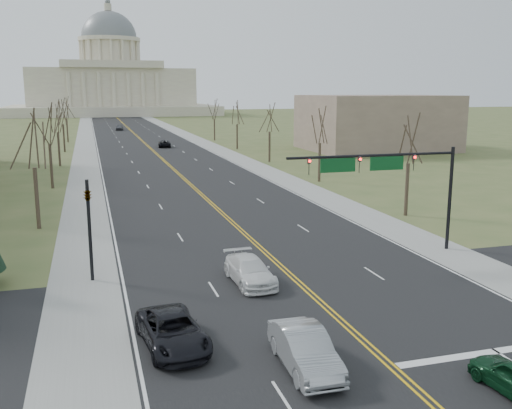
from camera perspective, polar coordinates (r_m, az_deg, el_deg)
ground at (r=25.34m, az=12.29°, el=-14.61°), size 600.00×600.00×0.00m
road at (r=130.80m, az=-11.42°, el=6.37°), size 20.00×380.00×0.01m
cross_road at (r=30.27m, az=6.80°, el=-9.98°), size 120.00×14.00×0.01m
sidewalk_left at (r=130.32m, az=-16.70°, el=6.10°), size 4.00×380.00×0.03m
sidewalk_right at (r=132.38m, az=-6.21°, el=6.58°), size 4.00×380.00×0.03m
center_line at (r=130.80m, az=-11.42°, el=6.37°), size 0.42×380.00×0.01m
edge_line_left at (r=130.32m, az=-15.73°, el=6.15°), size 0.15×380.00×0.01m
edge_line_right at (r=132.01m, az=-7.15°, el=6.55°), size 0.15×380.00×0.01m
stop_bar at (r=27.21m, az=22.89°, el=-13.36°), size 9.50×0.50×0.01m
capitol at (r=270.02m, az=-14.26°, el=11.75°), size 90.00×60.00×50.00m
signal_mast at (r=38.60m, az=12.84°, el=3.32°), size 12.12×0.44×7.20m
signal_left at (r=34.14m, az=-16.36°, el=-1.39°), size 0.32×0.36×6.00m
tree_r_0 at (r=51.56m, az=15.08°, el=6.07°), size 3.74×3.74×8.50m
tree_l_0 at (r=48.21m, az=-21.44°, el=5.79°), size 3.96×3.96×9.00m
tree_r_1 at (r=69.38m, az=6.44°, el=7.66°), size 3.74×3.74×8.50m
tree_l_1 at (r=68.11m, az=-20.05°, el=7.31°), size 3.96×3.96×9.00m
tree_r_2 at (r=88.13m, az=1.37°, el=8.51°), size 3.74×3.74×8.50m
tree_l_2 at (r=88.05m, az=-19.29°, el=8.14°), size 3.96×3.96×9.00m
tree_r_3 at (r=107.34m, az=-1.91°, el=9.03°), size 3.74×3.74×8.50m
tree_l_3 at (r=108.01m, az=-18.80°, el=8.66°), size 3.96×3.96×9.00m
tree_r_4 at (r=126.79m, az=-4.20°, el=9.37°), size 3.74×3.74×8.50m
tree_l_4 at (r=127.99m, az=-18.47°, el=9.02°), size 3.96×3.96×9.00m
bldg_right_mass at (r=108.86m, az=11.89°, el=8.01°), size 25.00×20.00×10.00m
car_sb_inner_lead at (r=23.54m, az=4.90°, el=-14.24°), size 1.83×5.00×1.63m
car_sb_outer_lead at (r=25.54m, az=-8.35°, el=-12.40°), size 3.01×5.51×1.46m
car_sb_inner_second at (r=33.11m, az=-0.63°, el=-6.63°), size 2.30×5.19×1.48m
car_far_nb at (r=113.12m, az=-9.14°, el=6.05°), size 2.83×5.24×1.40m
car_far_sb at (r=162.65m, az=-13.50°, el=7.51°), size 2.45×4.93×1.62m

